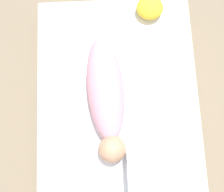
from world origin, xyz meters
name	(u,v)px	position (x,y,z in m)	size (l,w,h in m)	color
ground_plane	(117,111)	(0.00, 0.00, 0.00)	(12.00, 12.00, 0.00)	#7A6B56
bed_mattress	(118,108)	(0.00, 0.00, 0.11)	(1.13, 0.79, 0.21)	white
swaddled_baby	(106,97)	(0.03, 0.06, 0.27)	(0.60, 0.21, 0.13)	pink
pillow	(162,192)	(-0.40, -0.17, 0.27)	(0.35, 0.30, 0.12)	white
turtle_plush	(150,6)	(0.50, -0.19, 0.25)	(0.17, 0.14, 0.08)	yellow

